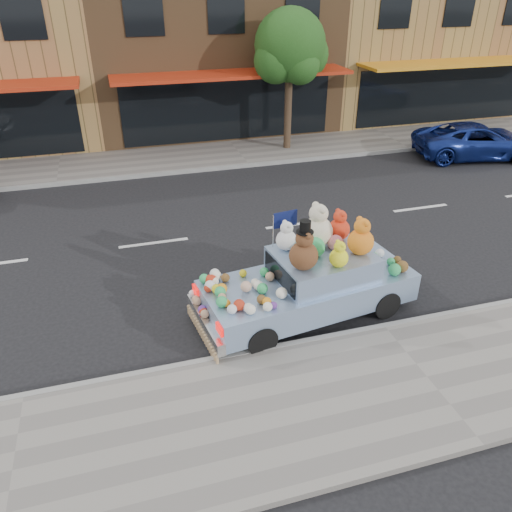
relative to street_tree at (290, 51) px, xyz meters
name	(u,v)px	position (x,y,z in m)	size (l,w,h in m)	color
ground	(296,224)	(-2.03, -6.55, -3.69)	(120.00, 120.00, 0.00)	black
near_sidewalk	(426,379)	(-2.03, -13.05, -3.63)	(60.00, 3.00, 0.12)	gray
far_sidewalk	(239,153)	(-2.03, -0.05, -3.63)	(60.00, 3.00, 0.12)	gray
near_kerb	(384,328)	(-2.03, -11.55, -3.63)	(60.00, 0.12, 0.13)	gray
far_kerb	(249,165)	(-2.03, -1.55, -3.63)	(60.00, 0.12, 0.13)	gray
storefront_mid	(206,38)	(-2.03, 5.42, -0.05)	(10.00, 9.80, 7.30)	brown
storefront_right	(404,32)	(7.97, 5.42, -0.05)	(10.00, 9.80, 7.30)	olive
street_tree	(290,51)	(0.00, 0.00, 0.00)	(3.00, 2.70, 5.22)	#38281C
car_blue	(476,141)	(6.58, -2.91, -3.05)	(2.13, 4.61, 1.28)	navy
art_car	(310,279)	(-3.25, -10.54, -2.87)	(4.67, 2.32, 2.35)	black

